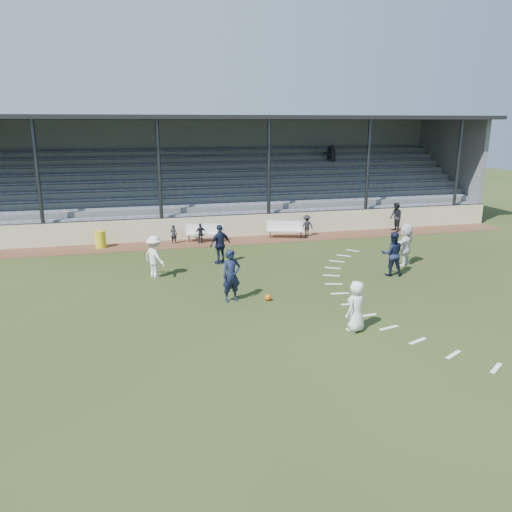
{
  "coord_description": "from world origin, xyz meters",
  "views": [
    {
      "loc": [
        -4.41,
        -15.35,
        6.26
      ],
      "look_at": [
        0.0,
        2.5,
        1.3
      ],
      "focal_mm": 35.0,
      "sensor_mm": 36.0,
      "label": 1
    }
  ],
  "objects_px": {
    "player_white_lead": "(356,306)",
    "official": "(396,217)",
    "bench_left": "(204,231)",
    "player_navy_lead": "(231,276)",
    "football": "(268,297)",
    "bench_right": "(285,228)",
    "trash_bin": "(101,239)"
  },
  "relations": [
    {
      "from": "player_white_lead",
      "to": "official",
      "type": "height_order",
      "value": "official"
    },
    {
      "from": "bench_left",
      "to": "player_navy_lead",
      "type": "height_order",
      "value": "player_navy_lead"
    },
    {
      "from": "bench_left",
      "to": "player_white_lead",
      "type": "height_order",
      "value": "player_white_lead"
    },
    {
      "from": "bench_left",
      "to": "football",
      "type": "bearing_deg",
      "value": -70.91
    },
    {
      "from": "official",
      "to": "bench_right",
      "type": "bearing_deg",
      "value": -87.24
    },
    {
      "from": "bench_right",
      "to": "official",
      "type": "bearing_deg",
      "value": 19.66
    },
    {
      "from": "player_white_lead",
      "to": "trash_bin",
      "type": "bearing_deg",
      "value": -90.62
    },
    {
      "from": "bench_left",
      "to": "official",
      "type": "bearing_deg",
      "value": 12.85
    },
    {
      "from": "trash_bin",
      "to": "player_navy_lead",
      "type": "bearing_deg",
      "value": -61.83
    },
    {
      "from": "football",
      "to": "player_navy_lead",
      "type": "xyz_separation_m",
      "value": [
        -1.28,
        0.28,
        0.84
      ]
    },
    {
      "from": "bench_right",
      "to": "trash_bin",
      "type": "bearing_deg",
      "value": -161.49
    },
    {
      "from": "bench_left",
      "to": "football",
      "type": "height_order",
      "value": "bench_left"
    },
    {
      "from": "player_navy_lead",
      "to": "trash_bin",
      "type": "bearing_deg",
      "value": 105.73
    },
    {
      "from": "football",
      "to": "player_navy_lead",
      "type": "bearing_deg",
      "value": 167.47
    },
    {
      "from": "official",
      "to": "player_navy_lead",
      "type": "bearing_deg",
      "value": -49.16
    },
    {
      "from": "player_white_lead",
      "to": "player_navy_lead",
      "type": "relative_size",
      "value": 0.84
    },
    {
      "from": "trash_bin",
      "to": "player_navy_lead",
      "type": "xyz_separation_m",
      "value": [
        4.99,
        -9.31,
        0.5
      ]
    },
    {
      "from": "bench_left",
      "to": "trash_bin",
      "type": "height_order",
      "value": "bench_left"
    },
    {
      "from": "bench_left",
      "to": "football",
      "type": "xyz_separation_m",
      "value": [
        0.91,
        -9.68,
        -0.47
      ]
    },
    {
      "from": "bench_left",
      "to": "trash_bin",
      "type": "bearing_deg",
      "value": -165.42
    },
    {
      "from": "football",
      "to": "official",
      "type": "height_order",
      "value": "official"
    },
    {
      "from": "player_white_lead",
      "to": "player_navy_lead",
      "type": "distance_m",
      "value": 4.76
    },
    {
      "from": "bench_left",
      "to": "bench_right",
      "type": "height_order",
      "value": "same"
    },
    {
      "from": "official",
      "to": "bench_left",
      "type": "bearing_deg",
      "value": -88.47
    },
    {
      "from": "bench_right",
      "to": "football",
      "type": "xyz_separation_m",
      "value": [
        -3.54,
        -9.46,
        -0.47
      ]
    },
    {
      "from": "trash_bin",
      "to": "player_white_lead",
      "type": "distance_m",
      "value": 15.22
    },
    {
      "from": "trash_bin",
      "to": "player_navy_lead",
      "type": "distance_m",
      "value": 10.57
    },
    {
      "from": "player_navy_lead",
      "to": "official",
      "type": "bearing_deg",
      "value": 26.01
    },
    {
      "from": "player_navy_lead",
      "to": "football",
      "type": "bearing_deg",
      "value": -24.97
    },
    {
      "from": "trash_bin",
      "to": "official",
      "type": "height_order",
      "value": "official"
    },
    {
      "from": "trash_bin",
      "to": "player_white_lead",
      "type": "relative_size",
      "value": 0.54
    },
    {
      "from": "trash_bin",
      "to": "football",
      "type": "height_order",
      "value": "trash_bin"
    }
  ]
}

